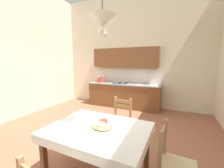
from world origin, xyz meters
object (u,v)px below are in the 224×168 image
object	(u,v)px
dining_table	(98,135)
pendant_lamp	(102,22)
kitchen_cabinetry	(124,84)
dining_chair_kitchen_side	(120,121)
dining_chair_window_side	(174,165)
fruit_bowl	(104,123)

from	to	relation	value
dining_table	pendant_lamp	distance (m)	1.52
kitchen_cabinetry	dining_chair_kitchen_side	size ratio (longest dim) A/B	2.90
dining_chair_window_side	pendant_lamp	xyz separation A→B (m)	(-0.89, -0.11, 1.71)
dining_chair_window_side	dining_chair_kitchen_side	size ratio (longest dim) A/B	1.00
kitchen_cabinetry	pendant_lamp	bearing A→B (deg)	-75.67
kitchen_cabinetry	fruit_bowl	xyz separation A→B (m)	(0.83, -3.32, -0.04)
kitchen_cabinetry	dining_table	xyz separation A→B (m)	(0.76, -3.35, -0.22)
kitchen_cabinetry	pendant_lamp	world-z (taller)	pendant_lamp
dining_table	dining_chair_window_side	bearing A→B (deg)	2.81
dining_chair_window_side	fruit_bowl	distance (m)	1.00
dining_chair_window_side	dining_chair_kitchen_side	world-z (taller)	same
dining_chair_kitchen_side	pendant_lamp	bearing A→B (deg)	-81.56
dining_chair_window_side	fruit_bowl	bearing A→B (deg)	-178.91
fruit_bowl	dining_chair_kitchen_side	bearing A→B (deg)	96.79
kitchen_cabinetry	fruit_bowl	distance (m)	3.42
fruit_bowl	pendant_lamp	distance (m)	1.34
kitchen_cabinetry	dining_chair_window_side	xyz separation A→B (m)	(1.76, -3.30, -0.41)
fruit_bowl	dining_chair_window_side	bearing A→B (deg)	1.09
dining_table	pendant_lamp	xyz separation A→B (m)	(0.11, -0.06, 1.51)
pendant_lamp	kitchen_cabinetry	bearing A→B (deg)	104.33
pendant_lamp	dining_chair_kitchen_side	bearing A→B (deg)	98.44
dining_chair_window_side	dining_chair_kitchen_side	bearing A→B (deg)	137.86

